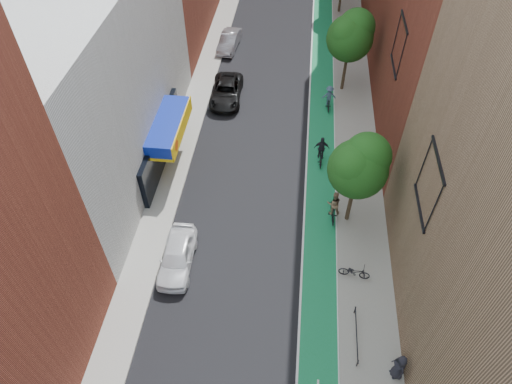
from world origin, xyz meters
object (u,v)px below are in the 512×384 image
(parked_car_silver, at_px, (229,41))
(cyclist_lane_mid, at_px, (321,153))
(cyclist_lane_far, at_px, (329,99))
(parked_car_white, at_px, (177,256))
(cyclist_lane_near, at_px, (333,208))
(parked_car_black, at_px, (226,91))
(pedestrian, at_px, (399,367))

(parked_car_silver, bearing_deg, cyclist_lane_mid, -54.36)
(cyclist_lane_mid, height_order, cyclist_lane_far, cyclist_lane_mid)
(parked_car_white, relative_size, cyclist_lane_mid, 2.05)
(cyclist_lane_near, height_order, cyclist_lane_mid, cyclist_lane_mid)
(parked_car_black, bearing_deg, cyclist_lane_near, -56.31)
(parked_car_white, distance_m, parked_car_silver, 23.96)
(parked_car_silver, height_order, cyclist_lane_far, cyclist_lane_far)
(parked_car_white, bearing_deg, pedestrian, -25.52)
(parked_car_white, relative_size, pedestrian, 2.50)
(parked_car_white, xyz_separation_m, pedestrian, (11.59, -5.15, 0.28))
(parked_car_white, bearing_deg, cyclist_lane_far, 60.06)
(parked_car_white, height_order, cyclist_lane_mid, cyclist_lane_mid)
(parked_car_black, distance_m, cyclist_lane_mid, 10.09)
(parked_car_silver, relative_size, cyclist_lane_near, 2.03)
(parked_car_white, relative_size, cyclist_lane_near, 2.07)
(cyclist_lane_far, bearing_deg, cyclist_lane_mid, 79.48)
(parked_car_white, height_order, parked_car_silver, parked_car_white)
(cyclist_lane_near, bearing_deg, cyclist_lane_far, -92.36)
(cyclist_lane_near, xyz_separation_m, cyclist_lane_mid, (-0.78, 4.95, -0.07))
(parked_car_silver, distance_m, cyclist_lane_near, 21.65)
(cyclist_lane_far, height_order, pedestrian, cyclist_lane_far)
(cyclist_lane_far, xyz_separation_m, pedestrian, (3.15, -20.78, 0.10))
(parked_car_silver, xyz_separation_m, cyclist_lane_near, (9.29, -19.55, 0.18))
(cyclist_lane_far, bearing_deg, parked_car_silver, -48.39)
(parked_car_white, xyz_separation_m, parked_car_silver, (-0.59, 23.96, -0.04))
(parked_car_black, relative_size, cyclist_lane_mid, 2.39)
(parked_car_black, distance_m, cyclist_lane_far, 8.11)
(parked_car_black, xyz_separation_m, pedestrian, (11.24, -21.19, 0.32))
(parked_car_white, height_order, pedestrian, pedestrian)
(cyclist_lane_near, distance_m, cyclist_lane_far, 11.23)
(cyclist_lane_near, bearing_deg, pedestrian, 103.24)
(parked_car_white, bearing_deg, parked_car_black, 87.19)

